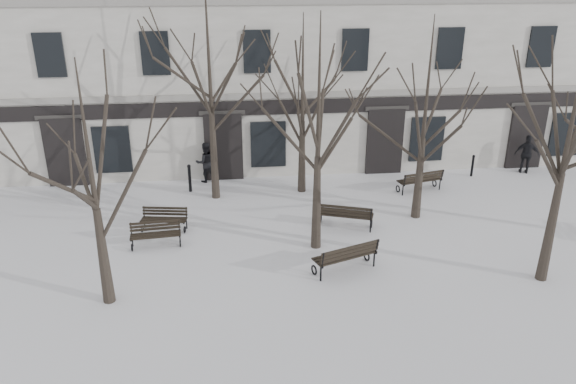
{
  "coord_description": "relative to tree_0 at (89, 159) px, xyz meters",
  "views": [
    {
      "loc": [
        -3.27,
        -14.91,
        8.85
      ],
      "look_at": [
        -1.3,
        3.0,
        1.33
      ],
      "focal_mm": 35.0,
      "sensor_mm": 36.0,
      "label": 1
    }
  ],
  "objects": [
    {
      "name": "bench_3",
      "position": [
        0.96,
        3.18,
        -3.75
      ],
      "size": [
        1.68,
        0.74,
        0.82
      ],
      "rotation": [
        0.0,
        0.0,
        0.09
      ],
      "color": "black",
      "rests_on": "ground"
    },
    {
      "name": "bench_4",
      "position": [
        11.2,
        6.78,
        -3.69
      ],
      "size": [
        1.95,
        1.1,
        0.93
      ],
      "rotation": [
        0.0,
        0.0,
        3.39
      ],
      "color": "black",
      "rests_on": "ground"
    },
    {
      "name": "bollard_b",
      "position": [
        14.04,
        8.24,
        -3.67
      ],
      "size": [
        0.13,
        0.13,
        0.98
      ],
      "color": "black",
      "rests_on": "ground"
    },
    {
      "name": "bollard_a",
      "position": [
        1.85,
        7.82,
        -3.57
      ],
      "size": [
        0.15,
        0.15,
        1.17
      ],
      "color": "black",
      "rests_on": "ground"
    },
    {
      "name": "pedestrian_b",
      "position": [
        2.48,
        8.88,
        -4.2
      ],
      "size": [
        0.99,
        0.86,
        1.73
      ],
      "primitive_type": "imported",
      "rotation": [
        0.0,
        0.0,
        3.41
      ],
      "color": "black",
      "rests_on": "ground"
    },
    {
      "name": "tree_2",
      "position": [
        12.6,
        -0.2,
        0.82
      ],
      "size": [
        5.61,
        5.61,
        8.02
      ],
      "color": "black",
      "rests_on": "ground"
    },
    {
      "name": "bench_2",
      "position": [
        7.46,
        3.79,
        -3.67
      ],
      "size": [
        2.03,
        1.3,
        0.97
      ],
      "rotation": [
        0.0,
        0.0,
        2.8
      ],
      "color": "black",
      "rests_on": "ground"
    },
    {
      "name": "ground",
      "position": [
        6.77,
        1.15,
        -4.2
      ],
      "size": [
        100.0,
        100.0,
        0.0
      ],
      "primitive_type": "plane",
      "color": "white",
      "rests_on": "ground"
    },
    {
      "name": "pedestrian_c",
      "position": [
        16.54,
        8.39,
        -4.2
      ],
      "size": [
        1.1,
        0.79,
        1.73
      ],
      "primitive_type": "imported",
      "rotation": [
        0.0,
        0.0,
        2.74
      ],
      "color": "black",
      "rests_on": "ground"
    },
    {
      "name": "tree_0",
      "position": [
        0.0,
        0.0,
        0.0
      ],
      "size": [
        4.7,
        4.7,
        6.72
      ],
      "color": "black",
      "rests_on": "ground"
    },
    {
      "name": "tree_6",
      "position": [
        10.26,
        4.44,
        0.31
      ],
      "size": [
        5.04,
        5.04,
        7.2
      ],
      "color": "black",
      "rests_on": "ground"
    },
    {
      "name": "tree_1",
      "position": [
        6.22,
        2.53,
        0.49
      ],
      "size": [
        5.25,
        5.25,
        7.5
      ],
      "color": "black",
      "rests_on": "ground"
    },
    {
      "name": "bench_0",
      "position": [
        1.14,
        4.37,
        -3.76
      ],
      "size": [
        1.65,
        0.82,
        0.8
      ],
      "rotation": [
        0.0,
        0.0,
        -0.16
      ],
      "color": "black",
      "rests_on": "ground"
    },
    {
      "name": "bench_1",
      "position": [
        6.88,
        0.85,
        -3.65
      ],
      "size": [
        2.11,
        1.37,
        1.01
      ],
      "rotation": [
        0.0,
        0.0,
        3.5
      ],
      "color": "black",
      "rests_on": "ground"
    },
    {
      "name": "tree_5",
      "position": [
        6.4,
        7.38,
        0.2
      ],
      "size": [
        4.93,
        4.93,
        7.04
      ],
      "color": "black",
      "rests_on": "ground"
    },
    {
      "name": "tree_4",
      "position": [
        2.9,
        7.1,
        1.32
      ],
      "size": [
        6.18,
        6.18,
        8.83
      ],
      "color": "black",
      "rests_on": "ground"
    },
    {
      "name": "building",
      "position": [
        6.77,
        14.11,
        1.32
      ],
      "size": [
        40.4,
        10.2,
        11.4
      ],
      "color": "silver",
      "rests_on": "ground"
    }
  ]
}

